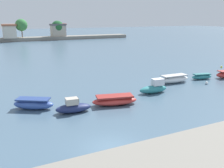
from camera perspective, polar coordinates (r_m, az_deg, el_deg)
name	(u,v)px	position (r m, az deg, el deg)	size (l,w,h in m)	color
ground_plane	(111,148)	(18.62, -0.33, -14.56)	(400.00, 400.00, 0.00)	#476075
moored_boat_1	(33,104)	(26.99, -17.55, -4.36)	(4.38, 3.44, 1.14)	#3856A8
moored_boat_2	(73,107)	(25.15, -8.88, -5.25)	(3.64, 1.72, 1.50)	navy
moored_boat_3	(115,100)	(26.96, 0.61, -3.76)	(5.20, 2.82, 1.05)	#C63833
moored_boat_4	(154,88)	(31.54, 9.62, -0.88)	(3.86, 1.44, 1.77)	teal
moored_boat_5	(174,79)	(37.03, 14.02, 1.12)	(4.89, 1.77, 1.15)	white
moored_boat_6	(202,77)	(40.45, 19.88, 1.62)	(3.46, 1.68, 0.86)	teal
mooring_buoy_0	(207,83)	(37.70, 20.85, 0.25)	(0.39, 0.39, 0.39)	white
mooring_buoy_1	(221,67)	(51.05, 23.78, 3.61)	(0.35, 0.35, 0.35)	yellow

